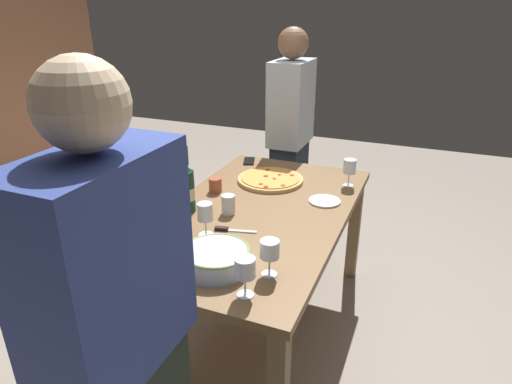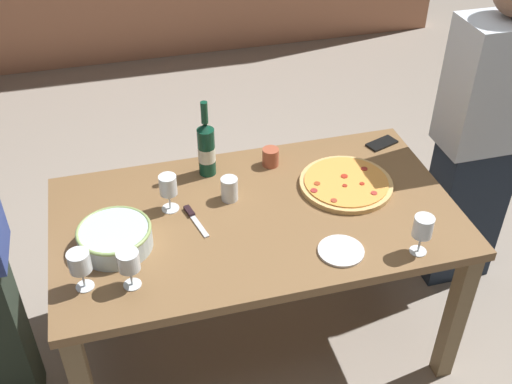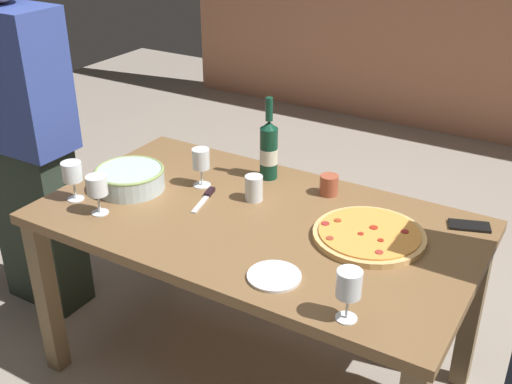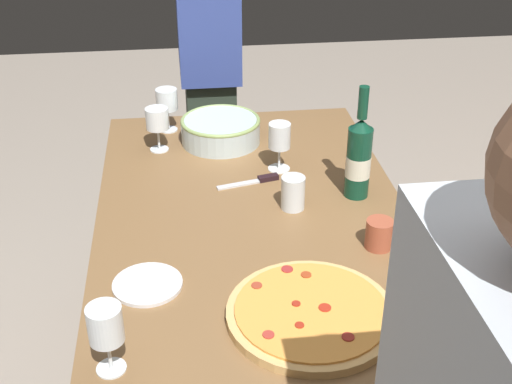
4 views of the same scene
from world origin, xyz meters
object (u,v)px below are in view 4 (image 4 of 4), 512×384
Objects in this scene: pizza at (311,313)px; wine_glass_near_pizza at (157,121)px; dining_table at (256,252)px; pizza_knife at (256,180)px; cup_ceramic at (293,193)px; side_plate at (148,284)px; person_host at (208,65)px; wine_glass_far_right at (279,139)px; wine_glass_by_bottle at (105,326)px; cup_amber at (379,234)px; wine_glass_far_left at (167,101)px; serving_bowl at (221,129)px; wine_bottle at (359,157)px.

pizza is 0.99m from wine_glass_near_pizza.
dining_table is 0.27m from pizza_knife.
wine_glass_near_pizza is 1.52× the size of cup_ceramic.
wine_glass_near_pizza is (-0.52, -0.27, 0.20)m from dining_table.
wine_glass_near_pizza is 0.88× the size of side_plate.
person_host is at bearing -174.25° from pizza_knife.
wine_glass_far_right is (0.19, 0.38, 0.00)m from wine_glass_near_pizza.
wine_glass_near_pizza reaches higher than dining_table.
side_plate is at bearing 165.59° from wine_glass_by_bottle.
wine_glass_far_right reaches higher than cup_amber.
person_host reaches higher than wine_glass_near_pizza.
wine_glass_far_left is at bearing 176.11° from side_plate.
wine_glass_by_bottle is at bearing -39.02° from cup_ceramic.
serving_bowl is 1.71× the size of wine_glass_by_bottle.
pizza_knife is at bearing 146.11° from side_plate.
pizza is 0.74m from wine_glass_far_right.
person_host is (-0.48, 0.18, -0.04)m from wine_glass_far_left.
wine_glass_far_left is at bearing -164.00° from pizza.
cup_ceramic is at bearing 128.00° from side_plate.
wine_glass_far_left is 0.98× the size of wine_glass_far_right.
wine_glass_near_pizza is at bearing -21.23° from person_host.
wine_glass_near_pizza is 0.67m from person_host.
wine_glass_far_left reaches higher than serving_bowl.
wine_glass_far_right is 0.25m from cup_ceramic.
dining_table is at bearing 27.55° from wine_glass_near_pizza.
cup_ceramic is (0.47, 0.17, 0.00)m from serving_bowl.
side_plate is (0.80, -0.24, -0.04)m from serving_bowl.
person_host is (-0.83, -0.17, -0.03)m from wine_glass_far_right.
pizza is 0.47m from wine_glass_by_bottle.
wine_glass_near_pizza is 0.95× the size of wine_glass_far_right.
pizza_knife is (-0.39, -0.28, -0.03)m from cup_amber.
dining_table is at bearing -67.74° from wine_bottle.
wine_glass_far_left is at bearing -124.13° from serving_bowl.
cup_amber is at bearing 22.34° from wine_glass_far_right.
pizza is at bearing 103.83° from wine_glass_by_bottle.
cup_amber is (0.28, -0.01, -0.09)m from wine_bottle.
side_plate is (0.38, -0.62, -0.12)m from wine_bottle.
cup_ceramic is at bearing 30.71° from wine_glass_far_left.
cup_ceramic is at bearing -75.90° from wine_bottle.
wine_glass_far_left reaches higher than side_plate.
dining_table is 0.98× the size of person_host.
dining_table is 0.37m from cup_amber.
wine_glass_near_pizza is at bearing -138.94° from cup_amber.
serving_bowl is at bearing 99.78° from wine_glass_near_pizza.
wine_glass_near_pizza is (-0.38, -0.59, -0.02)m from wine_bottle.
dining_table is 0.20m from cup_ceramic.
pizza is at bearing -4.88° from cup_ceramic.
wine_glass_far_left is (-0.67, -0.24, 0.21)m from dining_table.
side_plate is at bearing -80.97° from cup_amber.
wine_glass_near_pizza is 0.94× the size of wine_glass_by_bottle.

